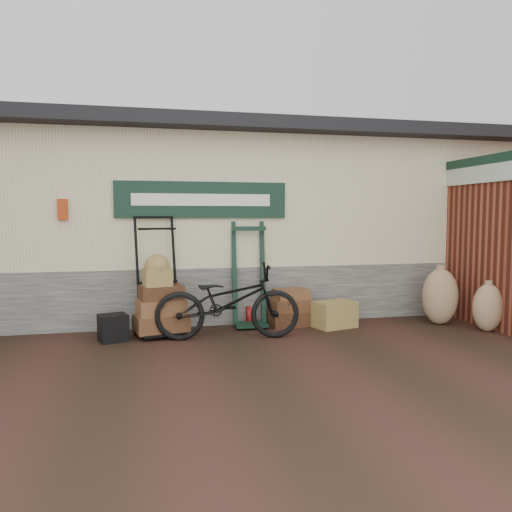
{
  "coord_description": "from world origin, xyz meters",
  "views": [
    {
      "loc": [
        -1.17,
        -6.64,
        1.71
      ],
      "look_at": [
        0.52,
        0.9,
        1.08
      ],
      "focal_mm": 35.0,
      "sensor_mm": 36.0,
      "label": 1
    }
  ],
  "objects_px": {
    "wicker_hamper": "(335,314)",
    "bicycle": "(228,297)",
    "green_barrow": "(249,274)",
    "black_trunk": "(113,328)",
    "suitcase_stack": "(290,307)",
    "porter_trolley": "(158,274)"
  },
  "relations": [
    {
      "from": "porter_trolley",
      "to": "bicycle",
      "type": "height_order",
      "value": "porter_trolley"
    },
    {
      "from": "green_barrow",
      "to": "black_trunk",
      "type": "relative_size",
      "value": 4.4
    },
    {
      "from": "black_trunk",
      "to": "wicker_hamper",
      "type": "bearing_deg",
      "value": 2.32
    },
    {
      "from": "suitcase_stack",
      "to": "wicker_hamper",
      "type": "bearing_deg",
      "value": -22.73
    },
    {
      "from": "suitcase_stack",
      "to": "wicker_hamper",
      "type": "distance_m",
      "value": 0.7
    },
    {
      "from": "green_barrow",
      "to": "wicker_hamper",
      "type": "xyz_separation_m",
      "value": [
        1.26,
        -0.39,
        -0.61
      ]
    },
    {
      "from": "green_barrow",
      "to": "black_trunk",
      "type": "xyz_separation_m",
      "value": [
        -2.01,
        -0.52,
        -0.62
      ]
    },
    {
      "from": "suitcase_stack",
      "to": "black_trunk",
      "type": "xyz_separation_m",
      "value": [
        -2.63,
        -0.4,
        -0.11
      ]
    },
    {
      "from": "suitcase_stack",
      "to": "wicker_hamper",
      "type": "height_order",
      "value": "suitcase_stack"
    },
    {
      "from": "suitcase_stack",
      "to": "bicycle",
      "type": "xyz_separation_m",
      "value": [
        -1.08,
        -0.63,
        0.29
      ]
    },
    {
      "from": "porter_trolley",
      "to": "bicycle",
      "type": "xyz_separation_m",
      "value": [
        0.93,
        -0.53,
        -0.29
      ]
    },
    {
      "from": "green_barrow",
      "to": "suitcase_stack",
      "type": "height_order",
      "value": "green_barrow"
    },
    {
      "from": "wicker_hamper",
      "to": "bicycle",
      "type": "xyz_separation_m",
      "value": [
        -1.72,
        -0.36,
        0.38
      ]
    },
    {
      "from": "porter_trolley",
      "to": "black_trunk",
      "type": "distance_m",
      "value": 0.97
    },
    {
      "from": "suitcase_stack",
      "to": "black_trunk",
      "type": "relative_size",
      "value": 1.79
    },
    {
      "from": "green_barrow",
      "to": "black_trunk",
      "type": "height_order",
      "value": "green_barrow"
    },
    {
      "from": "wicker_hamper",
      "to": "black_trunk",
      "type": "xyz_separation_m",
      "value": [
        -3.27,
        -0.13,
        -0.02
      ]
    },
    {
      "from": "porter_trolley",
      "to": "black_trunk",
      "type": "bearing_deg",
      "value": -165.2
    },
    {
      "from": "green_barrow",
      "to": "wicker_hamper",
      "type": "relative_size",
      "value": 2.63
    },
    {
      "from": "porter_trolley",
      "to": "green_barrow",
      "type": "bearing_deg",
      "value": -2.37
    },
    {
      "from": "wicker_hamper",
      "to": "green_barrow",
      "type": "bearing_deg",
      "value": 162.96
    },
    {
      "from": "suitcase_stack",
      "to": "wicker_hamper",
      "type": "relative_size",
      "value": 1.07
    }
  ]
}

